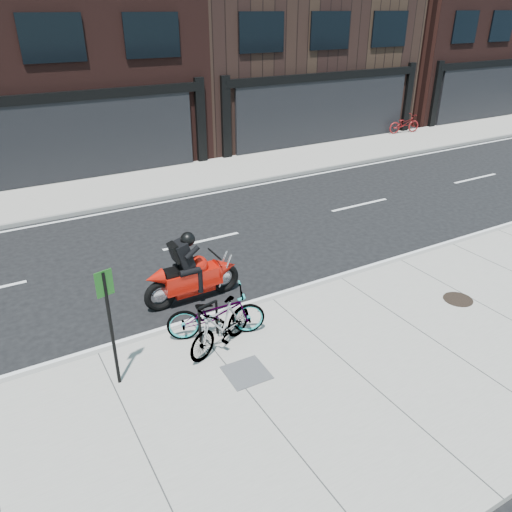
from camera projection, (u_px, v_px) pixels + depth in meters
ground at (233, 269)px, 13.08m from camera, size 120.00×120.00×0.00m
sidewalk_near at (359, 377)px, 9.17m from camera, size 60.00×6.00×0.13m
sidewalk_far at (139, 185)px, 19.06m from camera, size 60.00×3.50×0.13m
building_mideast at (272, 5)px, 25.98m from camera, size 12.00×10.00×12.50m
building_east at (435, 1)px, 31.22m from camera, size 10.00×10.00×13.00m
bike_rack at (208, 318)px, 9.94m from camera, size 0.48×0.15×0.81m
bicycle_front at (216, 313)px, 10.00m from camera, size 2.11×1.29×1.05m
bicycle_rear at (221, 326)px, 9.64m from camera, size 1.75×1.06×1.02m
motorcycle at (196, 272)px, 11.42m from camera, size 2.36×0.50×1.76m
bicycle_far at (404, 124)px, 26.45m from camera, size 1.89×0.89×0.96m
manhole_cover at (458, 299)px, 11.46m from camera, size 0.69×0.69×0.02m
utility_grate at (246, 373)px, 9.17m from camera, size 0.77×0.77×0.02m
sign_post at (110, 319)px, 8.35m from camera, size 0.30×0.09×2.26m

